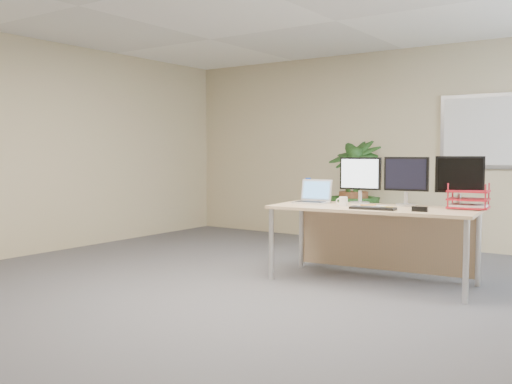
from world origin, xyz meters
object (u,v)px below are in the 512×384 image
Objects in this scene: desk at (376,222)px; laptop at (313,197)px; monitor_left at (360,177)px; floor_plant at (354,191)px; monitor_right at (406,178)px.

laptop is (-0.68, -0.06, 0.22)m from desk.
desk is at bearing -30.17° from monitor_left.
floor_plant reaches higher than desk.
desk is 4.24× the size of monitor_left.
laptop is at bearing -174.88° from desk.
floor_plant is at bearing 128.95° from monitor_right.
monitor_right is at bearing 4.48° from monitor_left.
laptop is at bearing -155.54° from monitor_left.
floor_plant is at bearing 102.90° from laptop.
desk is 0.52m from monitor_left.
laptop is at bearing -77.10° from floor_plant.
monitor_left is at bearing 149.83° from desk.
monitor_left is at bearing -175.52° from monitor_right.
monitor_left is 1.30× the size of laptop.
monitor_left is at bearing 24.46° from laptop.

